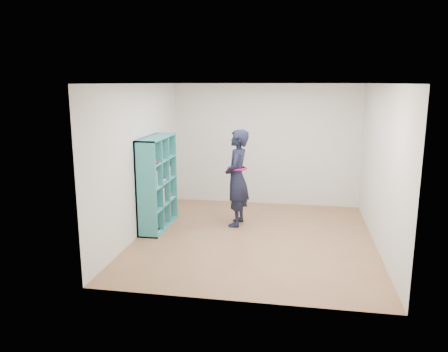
# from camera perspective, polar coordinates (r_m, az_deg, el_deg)

# --- Properties ---
(floor) EXTENTS (4.50, 4.50, 0.00)m
(floor) POSITION_cam_1_polar(r_m,az_deg,el_deg) (7.60, 3.98, -8.06)
(floor) COLOR #8A5F3F
(floor) RESTS_ON ground
(ceiling) EXTENTS (4.50, 4.50, 0.00)m
(ceiling) POSITION_cam_1_polar(r_m,az_deg,el_deg) (7.13, 4.29, 11.96)
(ceiling) COLOR white
(ceiling) RESTS_ON wall_back
(wall_left) EXTENTS (0.02, 4.50, 2.60)m
(wall_left) POSITION_cam_1_polar(r_m,az_deg,el_deg) (7.71, -10.83, 2.07)
(wall_left) COLOR silver
(wall_left) RESTS_ON floor
(wall_right) EXTENTS (0.02, 4.50, 2.60)m
(wall_right) POSITION_cam_1_polar(r_m,az_deg,el_deg) (7.33, 19.88, 1.05)
(wall_right) COLOR silver
(wall_right) RESTS_ON floor
(wall_back) EXTENTS (4.00, 0.02, 2.60)m
(wall_back) POSITION_cam_1_polar(r_m,az_deg,el_deg) (9.46, 5.53, 4.07)
(wall_back) COLOR silver
(wall_back) RESTS_ON floor
(wall_front) EXTENTS (4.00, 0.02, 2.60)m
(wall_front) POSITION_cam_1_polar(r_m,az_deg,el_deg) (5.07, 1.52, -2.93)
(wall_front) COLOR silver
(wall_front) RESTS_ON floor
(bookshelf) EXTENTS (0.37, 1.26, 1.68)m
(bookshelf) POSITION_cam_1_polar(r_m,az_deg,el_deg) (8.01, -8.87, -0.94)
(bookshelf) COLOR teal
(bookshelf) RESTS_ON floor
(person) EXTENTS (0.46, 0.68, 1.79)m
(person) POSITION_cam_1_polar(r_m,az_deg,el_deg) (8.02, 1.70, -0.26)
(person) COLOR black
(person) RESTS_ON floor
(smartphone) EXTENTS (0.03, 0.09, 0.13)m
(smartphone) POSITION_cam_1_polar(r_m,az_deg,el_deg) (8.09, 0.85, 0.70)
(smartphone) COLOR silver
(smartphone) RESTS_ON person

